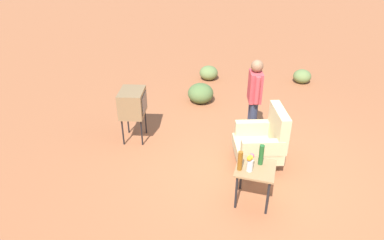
# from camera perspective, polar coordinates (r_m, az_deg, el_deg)

# --- Properties ---
(ground_plane) EXTENTS (60.00, 60.00, 0.00)m
(ground_plane) POSITION_cam_1_polar(r_m,az_deg,el_deg) (6.15, 10.37, -7.46)
(ground_plane) COLOR #A05B38
(armchair) EXTENTS (0.97, 0.98, 1.06)m
(armchair) POSITION_cam_1_polar(r_m,az_deg,el_deg) (5.94, 11.88, -3.23)
(armchair) COLOR #937047
(armchair) RESTS_ON ground
(side_table) EXTENTS (0.56, 0.56, 0.62)m
(side_table) POSITION_cam_1_polar(r_m,az_deg,el_deg) (5.10, 10.49, -8.61)
(side_table) COLOR black
(side_table) RESTS_ON ground
(tv_on_stand) EXTENTS (0.69, 0.57, 1.03)m
(tv_on_stand) POSITION_cam_1_polar(r_m,az_deg,el_deg) (6.51, -9.89, 2.81)
(tv_on_stand) COLOR black
(tv_on_stand) RESTS_ON ground
(person_standing) EXTENTS (0.55, 0.31, 1.64)m
(person_standing) POSITION_cam_1_polar(r_m,az_deg,el_deg) (6.40, 10.32, 3.85)
(person_standing) COLOR #2D3347
(person_standing) RESTS_ON ground
(bottle_wine_green) EXTENTS (0.07, 0.07, 0.32)m
(bottle_wine_green) POSITION_cam_1_polar(r_m,az_deg,el_deg) (5.05, 11.47, -5.70)
(bottle_wine_green) COLOR #1E5623
(bottle_wine_green) RESTS_ON side_table
(bottle_tall_amber) EXTENTS (0.07, 0.07, 0.30)m
(bottle_tall_amber) POSITION_cam_1_polar(r_m,az_deg,el_deg) (4.89, 8.02, -6.75)
(bottle_tall_amber) COLOR brown
(bottle_tall_amber) RESTS_ON side_table
(flower_vase) EXTENTS (0.14, 0.10, 0.27)m
(flower_vase) POSITION_cam_1_polar(r_m,az_deg,el_deg) (4.89, 9.67, -6.93)
(flower_vase) COLOR silver
(flower_vase) RESTS_ON side_table
(shrub_near) EXTENTS (0.50, 0.50, 0.39)m
(shrub_near) POSITION_cam_1_polar(r_m,az_deg,el_deg) (9.52, 2.79, 7.86)
(shrub_near) COLOR olive
(shrub_near) RESTS_ON ground
(shrub_mid) EXTENTS (0.61, 0.61, 0.47)m
(shrub_mid) POSITION_cam_1_polar(r_m,az_deg,el_deg) (8.15, 1.44, 4.48)
(shrub_mid) COLOR #516B38
(shrub_mid) RESTS_ON ground
(shrub_far) EXTENTS (0.47, 0.47, 0.37)m
(shrub_far) POSITION_cam_1_polar(r_m,az_deg,el_deg) (9.77, 17.89, 6.95)
(shrub_far) COLOR olive
(shrub_far) RESTS_ON ground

